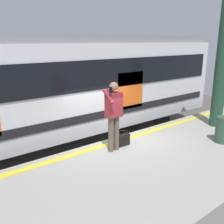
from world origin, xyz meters
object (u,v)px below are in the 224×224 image
at_px(passenger, 114,111).
at_px(trash_bin, 223,130).
at_px(train_carriage, 45,85).
at_px(station_column, 222,66).
at_px(handbag, 123,139).

relative_size(passenger, trash_bin, 2.44).
height_order(train_carriage, station_column, station_column).
distance_m(passenger, trash_bin, 3.18).
xyz_separation_m(train_carriage, passenger, (-0.50, 2.91, -0.31)).
distance_m(passenger, station_column, 4.11).
xyz_separation_m(passenger, trash_bin, (-2.75, 1.45, -0.70)).
distance_m(handbag, station_column, 4.04).
height_order(passenger, station_column, station_column).
xyz_separation_m(passenger, station_column, (-3.97, 0.51, 0.92)).
xyz_separation_m(passenger, handbag, (-0.40, -0.09, -0.88)).
xyz_separation_m(train_carriage, trash_bin, (-3.25, 4.36, -1.01)).
bearing_deg(handbag, train_carriage, -72.25).
height_order(passenger, handbag, passenger).
height_order(train_carriage, trash_bin, train_carriage).
height_order(train_carriage, handbag, train_carriage).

